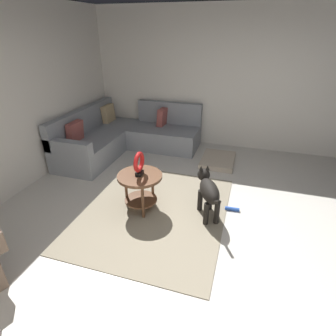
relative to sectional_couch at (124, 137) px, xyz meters
name	(u,v)px	position (x,y,z in m)	size (l,w,h in m)	color
ground_plane	(202,231)	(-1.99, -2.01, -0.34)	(6.00, 6.00, 0.10)	beige
wall_right	(234,81)	(0.95, -2.01, 1.06)	(0.12, 6.00, 2.70)	silver
area_rug	(155,211)	(-1.84, -1.31, -0.29)	(2.30, 1.90, 0.01)	gray
sectional_couch	(124,137)	(0.00, 0.00, 0.00)	(2.20, 2.25, 0.88)	gray
side_table	(140,183)	(-1.82, -1.11, 0.12)	(0.60, 0.60, 0.54)	brown
torus_sculpture	(139,163)	(-1.82, -1.11, 0.42)	(0.28, 0.08, 0.33)	black
dog_bed_mat	(218,160)	(-0.01, -1.93, -0.25)	(0.80, 0.60, 0.09)	#B2A38E
dog	(208,191)	(-1.69, -2.01, 0.09)	(0.79, 0.43, 0.63)	black
dog_toy_rope	(232,209)	(-1.49, -2.34, -0.27)	(0.05, 0.05, 0.20)	blue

